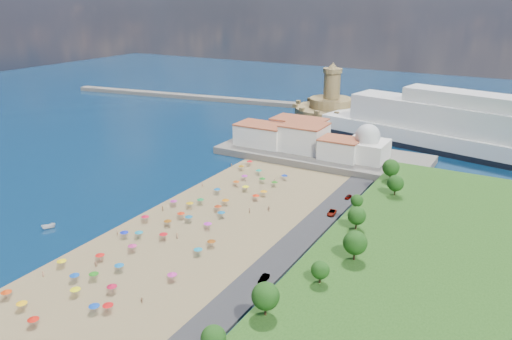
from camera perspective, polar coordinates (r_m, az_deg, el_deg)
The scene contains 13 objects.
ground at distance 163.20m, azimuth -5.58°, elevation -4.95°, with size 700.00×700.00×0.00m, color #071938.
terrace at distance 218.62m, azimuth 7.60°, elevation 1.76°, with size 90.00×36.00×3.00m, color #59544C.
jetty at distance 257.87m, azimuth 6.03°, elevation 4.47°, with size 18.00×70.00×2.40m, color #59544C.
breakwater at distance 343.62m, azimuth -6.09°, elevation 8.22°, with size 200.00×7.00×2.60m, color #59544C.
waterfront_buildings at distance 222.31m, azimuth 4.62°, elevation 3.88°, with size 57.00×29.00×11.00m.
domed_building at distance 208.40m, azimuth 12.57°, elevation 2.73°, with size 16.00×16.00×15.00m.
fortress at distance 283.63m, azimuth 8.54°, elevation 6.87°, with size 40.00×40.00×32.40m.
cruise_ship at distance 237.61m, azimuth 24.49°, elevation 3.70°, with size 154.31×54.01×33.43m.
beach_parasols at distance 154.34m, azimuth -8.32°, elevation -5.68°, with size 31.66×117.32×2.20m.
beachgoers at distance 162.48m, azimuth -6.29°, elevation -4.67°, with size 35.39×95.61×1.89m.
moored_boats at distance 155.56m, azimuth -25.00°, elevation -7.76°, with size 11.51×26.89×1.59m.
parked_cars at distance 153.06m, azimuth 7.29°, elevation -6.17°, with size 2.82×64.53×1.39m.
hillside_trees at distance 134.59m, azimuth 10.60°, elevation -5.95°, with size 15.81×109.84×7.55m.
Camera 1 is at (86.75, -120.98, 66.87)m, focal length 35.00 mm.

